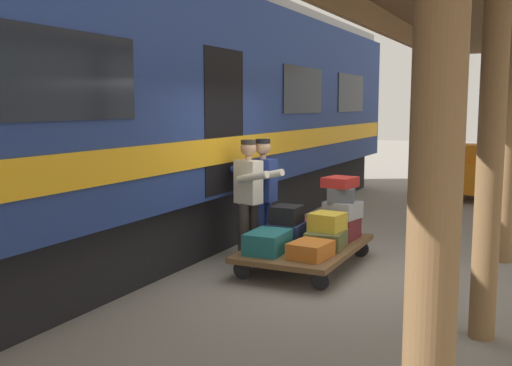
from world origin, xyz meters
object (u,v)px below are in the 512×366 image
Objects in this scene: train_car at (137,113)px; suitcase_navy_fabric at (286,233)px; porter_in_overalls at (262,193)px; suitcase_black_hardshell at (287,215)px; luggage_cart at (306,248)px; suitcase_teal_softside at (268,242)px; suitcase_maroon_trunk at (340,228)px; baggage_tug at (478,173)px; suitcase_orange_carryall at (311,250)px; suitcase_yellow_case at (327,222)px; suitcase_slate_roller at (341,194)px; porter_by_door at (249,196)px; suitcase_gray_aluminum at (343,210)px; suitcase_burgundy_valise at (302,226)px; suitcase_red_plastic at (340,182)px; suitcase_olive_duffel at (326,239)px.

train_car is 37.24× the size of suitcase_navy_fabric.
suitcase_navy_fabric is at bearing 153.08° from porter_in_overalls.
luggage_cart is at bearing 178.13° from suitcase_black_hardshell.
suitcase_teal_softside is 1.39× the size of suitcase_navy_fabric.
suitcase_maroon_trunk is 6.68m from baggage_tug.
suitcase_orange_carryall is 1.29× the size of suitcase_yellow_case.
suitcase_black_hardshell is at bearing 46.09° from suitcase_slate_roller.
suitcase_slate_roller is 1.29m from porter_by_door.
porter_by_door is at bearing 4.81° from suitcase_black_hardshell.
porter_by_door is at bearing 29.11° from suitcase_gray_aluminum.
suitcase_maroon_trunk is at bearing 180.00° from suitcase_burgundy_valise.
baggage_tug is at bearing -100.65° from suitcase_red_plastic.
suitcase_maroon_trunk is at bearing -134.43° from suitcase_navy_fabric.
suitcase_orange_carryall is 1.19m from suitcase_maroon_trunk.
porter_in_overalls reaches higher than suitcase_navy_fabric.
suitcase_black_hardshell is at bearing 44.60° from suitcase_gray_aluminum.
suitcase_teal_softside is at bearing 77.03° from baggage_tug.
baggage_tug is (-1.20, -7.16, 0.21)m from suitcase_olive_duffel.
porter_by_door is at bearing 31.27° from suitcase_red_plastic.
suitcase_maroon_trunk is at bearing 126.50° from suitcase_red_plastic.
suitcase_maroon_trunk is 1.37m from porter_by_door.
suitcase_orange_carryall is 0.58m from suitcase_teal_softside.
suitcase_red_plastic is 0.26× the size of porter_in_overalls.
baggage_tug is at bearing -98.82° from suitcase_orange_carryall.
porter_in_overalls is (-1.93, -0.29, -1.14)m from train_car.
suitcase_yellow_case is (-0.02, 0.59, -0.46)m from suitcase_red_plastic.
suitcase_yellow_case reaches higher than suitcase_maroon_trunk.
suitcase_burgundy_valise is at bearing 74.79° from baggage_tug.
luggage_cart is 4.88× the size of suitcase_red_plastic.
suitcase_orange_carryall is at bearing 88.70° from suitcase_gray_aluminum.
porter_by_door reaches higher than suitcase_black_hardshell.
suitcase_orange_carryall is 0.83× the size of suitcase_teal_softside.
suitcase_navy_fabric is at bearing 3.85° from suitcase_yellow_case.
suitcase_black_hardshell is 0.22× the size of baggage_tug.
suitcase_burgundy_valise is 0.74× the size of suitcase_teal_softside.
suitcase_yellow_case is at bearing 89.66° from suitcase_maroon_trunk.
suitcase_red_plastic is 1.08× the size of suitcase_yellow_case.
suitcase_olive_duffel is at bearing 90.00° from suitcase_maroon_trunk.
suitcase_orange_carryall is (-3.00, 0.55, -1.66)m from train_car.
porter_in_overalls reaches higher than suitcase_gray_aluminum.
suitcase_slate_roller is 1.13m from porter_in_overalls.
train_car reaches higher than suitcase_navy_fabric.
baggage_tug is at bearing -120.24° from train_car.
suitcase_black_hardshell reaches higher than suitcase_olive_duffel.
suitcase_burgundy_valise reaches higher than luggage_cart.
suitcase_navy_fabric is (0.29, -0.00, 0.18)m from luggage_cart.
train_car reaches higher than suitcase_maroon_trunk.
suitcase_slate_roller is (-0.29, -0.61, 0.67)m from luggage_cart.
luggage_cart is 5.58× the size of suitcase_slate_roller.
suitcase_black_hardshell is (0.28, -0.01, 0.44)m from luggage_cart.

